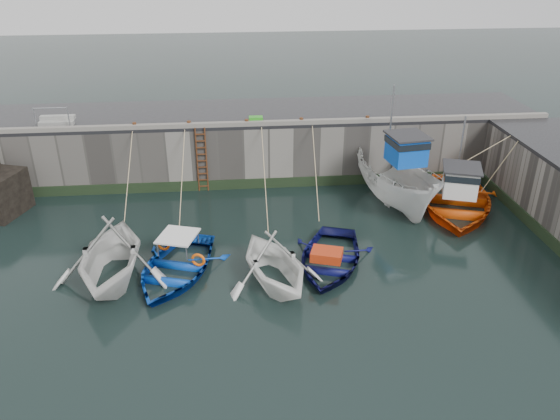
{
  "coord_description": "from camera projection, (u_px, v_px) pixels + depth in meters",
  "views": [
    {
      "loc": [
        -0.59,
        -14.63,
        11.08
      ],
      "look_at": [
        1.28,
        5.05,
        1.2
      ],
      "focal_mm": 35.0,
      "sensor_mm": 36.0,
      "label": 1
    }
  ],
  "objects": [
    {
      "name": "boat_near_blacktrim_rope",
      "position": [
        264.0,
        214.0,
        24.4
      ],
      "size": [
        0.04,
        6.4,
        3.1
      ],
      "primitive_type": null,
      "color": "tan",
      "rests_on": "ground"
    },
    {
      "name": "bollard_d",
      "position": [
        301.0,
        121.0,
        25.92
      ],
      "size": [
        0.18,
        0.18,
        0.28
      ],
      "primitive_type": "cylinder",
      "color": "#3F1E0F",
      "rests_on": "road_back"
    },
    {
      "name": "algae_back",
      "position": [
        245.0,
        184.0,
        26.79
      ],
      "size": [
        30.0,
        0.08,
        0.5
      ],
      "primitive_type": "cube",
      "color": "black",
      "rests_on": "ground"
    },
    {
      "name": "boat_near_blacktrim",
      "position": [
        274.0,
        283.0,
        19.57
      ],
      "size": [
        4.92,
        5.29,
        2.28
      ],
      "primitive_type": "imported",
      "rotation": [
        0.0,
        0.0,
        0.32
      ],
      "color": "white",
      "rests_on": "ground"
    },
    {
      "name": "boat_near_white_rope",
      "position": [
        134.0,
        216.0,
        24.25
      ],
      "size": [
        0.04,
        5.69,
        3.1
      ],
      "primitive_type": null,
      "color": "tan",
      "rests_on": "ground"
    },
    {
      "name": "ground",
      "position": [
        256.0,
        312.0,
        18.03
      ],
      "size": [
        120.0,
        120.0,
        0.0
      ],
      "primitive_type": "plane",
      "color": "black",
      "rests_on": "ground"
    },
    {
      "name": "boat_near_white",
      "position": [
        114.0,
        279.0,
        19.77
      ],
      "size": [
        4.46,
        5.15,
        2.67
      ],
      "primitive_type": "imported",
      "rotation": [
        0.0,
        0.0,
        -0.02
      ],
      "color": "silver",
      "rests_on": "ground"
    },
    {
      "name": "boat_near_navy",
      "position": [
        329.0,
        263.0,
        20.73
      ],
      "size": [
        4.67,
        5.51,
        0.97
      ],
      "primitive_type": "imported",
      "rotation": [
        0.0,
        0.0,
        -0.32
      ],
      "color": "#0B0D45",
      "rests_on": "ground"
    },
    {
      "name": "bollard_b",
      "position": [
        189.0,
        124.0,
        25.47
      ],
      "size": [
        0.18,
        0.18,
        0.28
      ],
      "primitive_type": "cylinder",
      "color": "#3F1E0F",
      "rests_on": "road_back"
    },
    {
      "name": "ladder",
      "position": [
        202.0,
        160.0,
        25.98
      ],
      "size": [
        0.51,
        0.08,
        3.2
      ],
      "color": "#3F1E0F",
      "rests_on": "ground"
    },
    {
      "name": "railing",
      "position": [
        57.0,
        120.0,
        25.8
      ],
      "size": [
        1.6,
        1.05,
        1.0
      ],
      "color": "#A5A8AD",
      "rests_on": "road_back"
    },
    {
      "name": "boat_far_white",
      "position": [
        397.0,
        181.0,
        24.99
      ],
      "size": [
        3.42,
        6.96,
        5.58
      ],
      "rotation": [
        0.0,
        0.0,
        0.14
      ],
      "color": "silver",
      "rests_on": "ground"
    },
    {
      "name": "bollard_c",
      "position": [
        247.0,
        122.0,
        25.7
      ],
      "size": [
        0.18,
        0.18,
        0.28
      ],
      "primitive_type": "cylinder",
      "color": "#3F1E0F",
      "rests_on": "road_back"
    },
    {
      "name": "quay_back",
      "position": [
        242.0,
        143.0,
        28.49
      ],
      "size": [
        30.0,
        5.0,
        3.0
      ],
      "primitive_type": "cube",
      "color": "slate",
      "rests_on": "ground"
    },
    {
      "name": "algae_right",
      "position": [
        560.0,
        249.0,
        21.16
      ],
      "size": [
        0.08,
        15.0,
        0.5
      ],
      "primitive_type": "cube",
      "color": "black",
      "rests_on": "ground"
    },
    {
      "name": "bollard_a",
      "position": [
        135.0,
        125.0,
        25.26
      ],
      "size": [
        0.18,
        0.18,
        0.28
      ],
      "primitive_type": "cylinder",
      "color": "#3F1E0F",
      "rests_on": "road_back"
    },
    {
      "name": "kerb_back",
      "position": [
        243.0,
        124.0,
        25.61
      ],
      "size": [
        30.0,
        0.3,
        0.2
      ],
      "primitive_type": "cube",
      "color": "slate",
      "rests_on": "road_back"
    },
    {
      "name": "boat_far_orange",
      "position": [
        456.0,
        200.0,
        24.75
      ],
      "size": [
        6.45,
        7.6,
        4.34
      ],
      "rotation": [
        0.0,
        0.0,
        -0.33
      ],
      "color": "#E04A0B",
      "rests_on": "ground"
    },
    {
      "name": "boat_near_blue_rope",
      "position": [
        184.0,
        213.0,
        24.53
      ],
      "size": [
        0.04,
        5.52,
        3.1
      ],
      "primitive_type": null,
      "color": "tan",
      "rests_on": "ground"
    },
    {
      "name": "bollard_e",
      "position": [
        367.0,
        119.0,
        26.19
      ],
      "size": [
        0.18,
        0.18,
        0.28
      ],
      "primitive_type": "cylinder",
      "color": "#3F1E0F",
      "rests_on": "road_back"
    },
    {
      "name": "fish_crate",
      "position": [
        256.0,
        120.0,
        25.93
      ],
      "size": [
        0.65,
        0.4,
        0.33
      ],
      "primitive_type": "cube",
      "rotation": [
        0.0,
        0.0,
        -0.0
      ],
      "color": "#27991B",
      "rests_on": "road_back"
    },
    {
      "name": "boat_near_blue",
      "position": [
        176.0,
        273.0,
        20.14
      ],
      "size": [
        4.79,
        5.7,
        1.01
      ],
      "primitive_type": "imported",
      "rotation": [
        0.0,
        0.0,
        -0.31
      ],
      "color": "#0B3EAD",
      "rests_on": "ground"
    },
    {
      "name": "boat_near_navy_rope",
      "position": [
        311.0,
        207.0,
        25.07
      ],
      "size": [
        0.04,
        5.41,
        3.1
      ],
      "primitive_type": null,
      "color": "tan",
      "rests_on": "ground"
    },
    {
      "name": "road_back",
      "position": [
        241.0,
        113.0,
        27.78
      ],
      "size": [
        30.0,
        5.0,
        0.16
      ],
      "primitive_type": "cube",
      "color": "black",
      "rests_on": "quay_back"
    }
  ]
}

